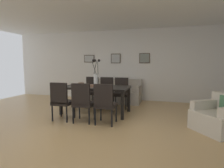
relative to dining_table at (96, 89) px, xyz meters
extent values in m
plane|color=tan|center=(0.26, -1.08, -0.66)|extent=(9.00, 9.00, 0.00)
cube|color=white|center=(0.26, 2.17, 0.64)|extent=(9.00, 0.10, 2.60)
cube|color=white|center=(0.26, -0.68, 1.98)|extent=(9.00, 7.20, 0.08)
cube|color=black|center=(0.00, 0.00, 0.05)|extent=(1.80, 0.93, 0.05)
cube|color=black|center=(0.84, 0.40, -0.32)|extent=(0.07, 0.07, 0.69)
cube|color=black|center=(-0.84, 0.40, -0.32)|extent=(0.07, 0.07, 0.69)
cube|color=black|center=(0.84, -0.40, -0.32)|extent=(0.07, 0.07, 0.69)
cube|color=black|center=(-0.84, -0.40, -0.32)|extent=(0.07, 0.07, 0.69)
cube|color=black|center=(-0.53, -0.79, -0.24)|extent=(0.44, 0.44, 0.08)
cube|color=black|center=(-0.53, -0.98, 0.02)|extent=(0.42, 0.06, 0.48)
cylinder|color=black|center=(-0.34, -0.60, -0.47)|extent=(0.04, 0.04, 0.38)
cylinder|color=black|center=(-0.72, -0.60, -0.47)|extent=(0.04, 0.04, 0.38)
cylinder|color=black|center=(-0.34, -0.98, -0.47)|extent=(0.04, 0.04, 0.38)
cylinder|color=black|center=(-0.72, -0.98, -0.47)|extent=(0.04, 0.04, 0.38)
cube|color=black|center=(-0.52, 0.81, -0.24)|extent=(0.46, 0.46, 0.08)
cube|color=black|center=(-0.51, 1.00, 0.02)|extent=(0.42, 0.08, 0.48)
cylinder|color=black|center=(-0.72, 0.63, -0.47)|extent=(0.04, 0.04, 0.38)
cylinder|color=black|center=(-0.34, 0.62, -0.47)|extent=(0.04, 0.04, 0.38)
cylinder|color=black|center=(-0.70, 1.01, -0.47)|extent=(0.04, 0.04, 0.38)
cylinder|color=black|center=(-0.32, 0.99, -0.47)|extent=(0.04, 0.04, 0.38)
cube|color=black|center=(0.01, -0.79, -0.24)|extent=(0.47, 0.47, 0.08)
cube|color=black|center=(0.02, -0.98, 0.02)|extent=(0.42, 0.09, 0.48)
cylinder|color=black|center=(0.18, -0.59, -0.47)|extent=(0.04, 0.04, 0.38)
cylinder|color=black|center=(-0.20, -0.61, -0.47)|extent=(0.04, 0.04, 0.38)
cylinder|color=black|center=(0.21, -0.96, -0.47)|extent=(0.04, 0.04, 0.38)
cylinder|color=black|center=(-0.17, -0.99, -0.47)|extent=(0.04, 0.04, 0.38)
cube|color=black|center=(0.00, 0.80, -0.24)|extent=(0.44, 0.44, 0.08)
cube|color=black|center=(0.00, 0.99, 0.02)|extent=(0.42, 0.06, 0.48)
cylinder|color=black|center=(-0.19, 0.61, -0.47)|extent=(0.04, 0.04, 0.38)
cylinder|color=black|center=(0.19, 0.60, -0.47)|extent=(0.04, 0.04, 0.38)
cylinder|color=black|center=(-0.19, 0.99, -0.47)|extent=(0.04, 0.04, 0.38)
cylinder|color=black|center=(0.19, 0.98, -0.47)|extent=(0.04, 0.04, 0.38)
cube|color=black|center=(0.55, -0.79, -0.24)|extent=(0.44, 0.44, 0.08)
cube|color=black|center=(0.55, -0.98, 0.02)|extent=(0.42, 0.06, 0.48)
cylinder|color=black|center=(0.73, -0.60, -0.47)|extent=(0.04, 0.04, 0.38)
cylinder|color=black|center=(0.35, -0.60, -0.47)|extent=(0.04, 0.04, 0.38)
cylinder|color=black|center=(0.74, -0.98, -0.47)|extent=(0.04, 0.04, 0.38)
cylinder|color=black|center=(0.36, -0.98, -0.47)|extent=(0.04, 0.04, 0.38)
cube|color=black|center=(0.51, 0.77, -0.24)|extent=(0.47, 0.47, 0.08)
cube|color=black|center=(0.50, 0.96, 0.02)|extent=(0.42, 0.09, 0.48)
cylinder|color=black|center=(0.34, 0.57, -0.47)|extent=(0.04, 0.04, 0.38)
cylinder|color=black|center=(0.72, 0.59, -0.47)|extent=(0.04, 0.04, 0.38)
cylinder|color=black|center=(0.31, 0.95, -0.47)|extent=(0.04, 0.04, 0.38)
cylinder|color=black|center=(0.69, 0.97, -0.47)|extent=(0.04, 0.04, 0.38)
cylinder|color=white|center=(0.00, 0.00, 0.25)|extent=(0.11, 0.11, 0.34)
cylinder|color=black|center=(0.06, 0.02, 0.58)|extent=(0.05, 0.12, 0.37)
sphere|color=black|center=(0.09, 0.03, 0.78)|extent=(0.07, 0.07, 0.07)
cylinder|color=black|center=(-0.03, 0.05, 0.58)|extent=(0.08, 0.05, 0.38)
sphere|color=black|center=(-0.05, 0.08, 0.78)|extent=(0.07, 0.07, 0.07)
cylinder|color=black|center=(-0.02, -0.06, 0.58)|extent=(0.15, 0.06, 0.36)
sphere|color=black|center=(-0.03, -0.09, 0.78)|extent=(0.07, 0.07, 0.07)
cylinder|color=#4C4742|center=(-0.54, -0.21, 0.08)|extent=(0.32, 0.32, 0.01)
cylinder|color=brown|center=(-0.54, -0.21, 0.11)|extent=(0.17, 0.17, 0.06)
cylinder|color=brown|center=(-0.54, -0.21, 0.13)|extent=(0.13, 0.13, 0.04)
cylinder|color=#4C4742|center=(-0.54, 0.21, 0.08)|extent=(0.32, 0.32, 0.01)
cylinder|color=brown|center=(-0.54, 0.21, 0.11)|extent=(0.17, 0.17, 0.06)
cylinder|color=brown|center=(-0.54, 0.21, 0.13)|extent=(0.13, 0.13, 0.04)
cylinder|color=#4C4742|center=(0.00, -0.21, 0.08)|extent=(0.32, 0.32, 0.01)
cylinder|color=brown|center=(0.00, -0.21, 0.11)|extent=(0.17, 0.17, 0.06)
cylinder|color=brown|center=(0.00, -0.21, 0.13)|extent=(0.13, 0.13, 0.04)
cube|color=#A89E8E|center=(0.01, 1.57, -0.45)|extent=(2.01, 0.84, 0.42)
cube|color=#A89E8E|center=(0.01, 1.91, -0.05)|extent=(2.01, 0.16, 0.38)
cube|color=#A89E8E|center=(0.97, 1.57, -0.14)|extent=(0.10, 0.84, 0.20)
cube|color=#A89E8E|center=(-0.94, 1.57, -0.14)|extent=(0.10, 0.84, 0.20)
cube|color=beige|center=(2.85, -0.65, -0.46)|extent=(1.12, 1.12, 0.40)
cube|color=beige|center=(2.64, -0.40, -0.17)|extent=(0.63, 0.51, 0.18)
cube|color=#473828|center=(-1.08, 2.10, 0.89)|extent=(0.42, 0.02, 0.29)
cube|color=#B2B2AD|center=(-1.08, 2.09, 0.89)|extent=(0.37, 0.01, 0.24)
cube|color=#473828|center=(0.00, 2.10, 0.89)|extent=(0.37, 0.02, 0.36)
cube|color=#B2B2AD|center=(0.00, 2.09, 0.89)|extent=(0.32, 0.01, 0.31)
cube|color=#473828|center=(1.08, 2.10, 0.89)|extent=(0.38, 0.02, 0.36)
cube|color=gray|center=(1.08, 2.09, 0.89)|extent=(0.33, 0.01, 0.31)
camera|label=1|loc=(1.80, -4.65, 0.69)|focal=29.52mm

